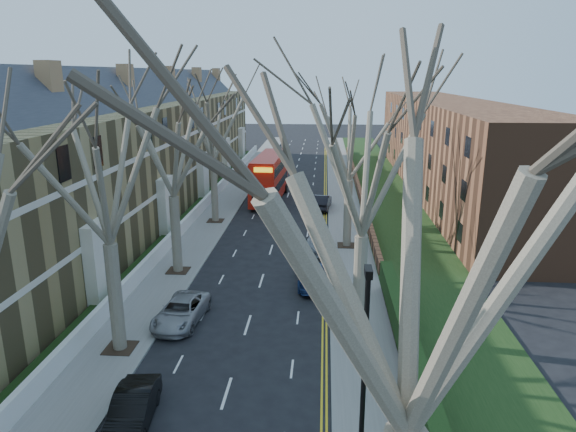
% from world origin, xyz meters
% --- Properties ---
extents(pavement_left, '(3.00, 102.00, 0.12)m').
position_xyz_m(pavement_left, '(-6.00, 39.00, 0.06)').
color(pavement_left, slate).
rests_on(pavement_left, ground).
extents(pavement_right, '(3.00, 102.00, 0.12)m').
position_xyz_m(pavement_right, '(6.00, 39.00, 0.06)').
color(pavement_right, slate).
rests_on(pavement_right, ground).
extents(terrace_left, '(9.70, 78.00, 13.60)m').
position_xyz_m(terrace_left, '(-13.65, 31.00, 5.53)').
color(terrace_left, olive).
rests_on(terrace_left, ground).
extents(flats_right, '(13.97, 54.00, 10.00)m').
position_xyz_m(flats_right, '(17.46, 43.00, 4.98)').
color(flats_right, brown).
rests_on(flats_right, ground).
extents(wall_hedge_right, '(0.70, 24.00, 1.80)m').
position_xyz_m(wall_hedge_right, '(7.70, 2.00, 1.12)').
color(wall_hedge_right, brown).
rests_on(wall_hedge_right, ground).
extents(front_wall_left, '(0.30, 78.00, 1.00)m').
position_xyz_m(front_wall_left, '(-7.65, 31.00, 0.62)').
color(front_wall_left, white).
rests_on(front_wall_left, ground).
extents(grass_verge_right, '(6.00, 102.00, 0.06)m').
position_xyz_m(grass_verge_right, '(10.50, 39.00, 0.15)').
color(grass_verge_right, '#193112').
rests_on(grass_verge_right, ground).
extents(lamp_post, '(0.18, 0.50, 8.11)m').
position_xyz_m(lamp_post, '(5.00, -3.50, 4.57)').
color(lamp_post, black).
rests_on(lamp_post, ground).
extents(tree_left_mid, '(10.50, 10.50, 14.71)m').
position_xyz_m(tree_left_mid, '(-5.70, 6.00, 9.56)').
color(tree_left_mid, '#675B49').
rests_on(tree_left_mid, ground).
extents(tree_left_far, '(10.15, 10.15, 14.22)m').
position_xyz_m(tree_left_far, '(-5.70, 16.00, 9.24)').
color(tree_left_far, '#675B49').
rests_on(tree_left_far, ground).
extents(tree_left_dist, '(10.50, 10.50, 14.71)m').
position_xyz_m(tree_left_dist, '(-5.70, 28.00, 9.56)').
color(tree_left_dist, '#675B49').
rests_on(tree_left_dist, ground).
extents(tree_right_near, '(10.85, 10.85, 15.20)m').
position_xyz_m(tree_right_near, '(5.70, -6.00, 9.86)').
color(tree_right_near, '#675B49').
rests_on(tree_right_near, ground).
extents(tree_right_mid, '(10.50, 10.50, 14.71)m').
position_xyz_m(tree_right_mid, '(5.70, 8.00, 9.56)').
color(tree_right_mid, '#675B49').
rests_on(tree_right_mid, ground).
extents(tree_right_far, '(10.15, 10.15, 14.22)m').
position_xyz_m(tree_right_far, '(5.70, 22.00, 9.24)').
color(tree_right_far, '#675B49').
rests_on(tree_right_far, ground).
extents(double_decker_bus, '(3.18, 11.05, 4.58)m').
position_xyz_m(double_decker_bus, '(-1.76, 36.66, 2.25)').
color(double_decker_bus, '#B7190D').
rests_on(double_decker_bus, ground).
extents(car_left_mid, '(1.80, 4.11, 1.32)m').
position_xyz_m(car_left_mid, '(-3.12, 0.78, 0.66)').
color(car_left_mid, black).
rests_on(car_left_mid, ground).
extents(car_left_far, '(2.51, 4.75, 1.27)m').
position_xyz_m(car_left_far, '(-3.55, 9.05, 0.64)').
color(car_left_far, gray).
rests_on(car_left_far, ground).
extents(car_right_near, '(2.16, 4.91, 1.40)m').
position_xyz_m(car_right_near, '(3.31, 14.61, 0.70)').
color(car_right_near, navy).
rests_on(car_right_near, ground).
extents(car_right_mid, '(1.96, 4.41, 1.48)m').
position_xyz_m(car_right_mid, '(3.33, 20.35, 0.74)').
color(car_right_mid, gray).
rests_on(car_right_mid, ground).
extents(car_right_far, '(2.02, 4.49, 1.43)m').
position_xyz_m(car_right_far, '(3.70, 33.25, 0.72)').
color(car_right_far, black).
rests_on(car_right_far, ground).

